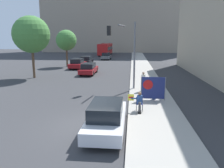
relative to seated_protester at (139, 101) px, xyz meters
The scene contains 15 objects.
ground_plane 3.53m from the seated_protester, 139.35° to the right, with size 160.00×160.00×0.00m, color #38383A.
sidewalk_curb 12.81m from the seated_protester, 85.68° to the left, with size 3.25×90.00×0.13m, color #A8A399.
seated_protester is the anchor object (origin of this frame).
jogger_on_sidewalk 3.01m from the seated_protester, 67.31° to the left, with size 0.34×0.34×1.64m.
pedestrian_behind 5.33m from the seated_protester, 84.90° to the left, with size 0.34×0.34×1.63m.
protest_banner 2.78m from the seated_protester, 68.01° to the left, with size 1.75×0.06×1.69m.
traffic_light_pole 7.32m from the seated_protester, 99.95° to the left, with size 2.53×2.30×5.75m.
parked_car_curbside 3.24m from the seated_protester, 121.09° to the right, with size 1.75×4.69×1.48m.
car_on_road_nearest 15.66m from the seated_protester, 112.61° to the left, with size 1.73×4.73×1.42m.
car_on_road_midblock 21.63m from the seated_protester, 114.03° to the left, with size 1.84×4.54×1.51m.
car_on_road_distant 27.03m from the seated_protester, 108.73° to the left, with size 1.80×4.72×1.40m.
car_on_road_far_lane 35.04m from the seated_protester, 100.13° to the left, with size 1.81×4.53×1.48m.
city_bus_on_road 46.82m from the seated_protester, 99.53° to the left, with size 2.58×12.38×3.13m.
street_tree_near_curb 16.89m from the seated_protester, 136.30° to the left, with size 4.14×4.14×7.01m.
street_tree_midblock 24.78m from the seated_protester, 116.82° to the left, with size 3.27×3.27×5.87m.
Camera 1 is at (2.15, -10.61, 4.49)m, focal length 35.00 mm.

